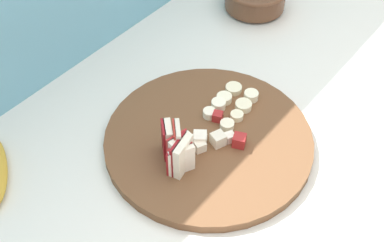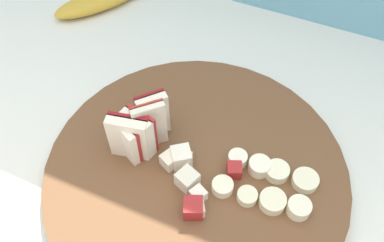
{
  "view_description": "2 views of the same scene",
  "coord_description": "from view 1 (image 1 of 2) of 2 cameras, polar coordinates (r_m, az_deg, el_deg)",
  "views": [
    {
      "loc": [
        -0.55,
        -0.28,
        1.52
      ],
      "look_at": [
        -0.08,
        0.1,
        0.89
      ],
      "focal_mm": 48.52,
      "sensor_mm": 36.0,
      "label": 1
    },
    {
      "loc": [
        0.01,
        -0.16,
        1.3
      ],
      "look_at": [
        -0.1,
        0.09,
        0.93
      ],
      "focal_mm": 39.24,
      "sensor_mm": 36.0,
      "label": 2
    }
  ],
  "objects": [
    {
      "name": "tile_backsplash",
      "position": [
        1.2,
        -9.14,
        2.8
      ],
      "size": [
        2.4,
        0.04,
        1.42
      ],
      "primitive_type": "cube",
      "color": "#6BADC6",
      "rests_on": "ground"
    },
    {
      "name": "cutting_board",
      "position": [
        0.87,
        1.81,
        -2.13
      ],
      "size": [
        0.35,
        0.35,
        0.02
      ],
      "primitive_type": "cylinder",
      "color": "brown",
      "rests_on": "tiled_countertop"
    },
    {
      "name": "apple_wedge_fan",
      "position": [
        0.8,
        -1.68,
        -3.27
      ],
      "size": [
        0.06,
        0.07,
        0.07
      ],
      "color": "#A32323",
      "rests_on": "cutting_board"
    },
    {
      "name": "apple_dice_pile",
      "position": [
        0.85,
        2.79,
        -1.86
      ],
      "size": [
        0.09,
        0.09,
        0.02
      ],
      "color": "#A32323",
      "rests_on": "cutting_board"
    },
    {
      "name": "banana_slice_rows",
      "position": [
        0.91,
        4.37,
        1.87
      ],
      "size": [
        0.11,
        0.07,
        0.02
      ],
      "color": "#F4EAC6",
      "rests_on": "cutting_board"
    }
  ]
}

